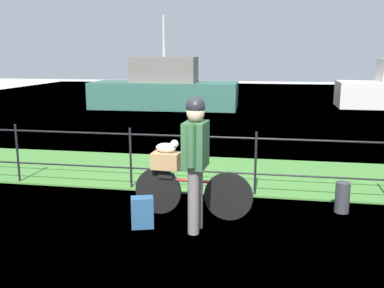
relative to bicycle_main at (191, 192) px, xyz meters
name	(u,v)px	position (x,y,z in m)	size (l,w,h in m)	color
ground_plane	(165,240)	(-0.18, -0.81, -0.35)	(60.00, 60.00, 0.00)	beige
grass_strip	(202,173)	(-0.18, 2.14, -0.33)	(27.00, 2.40, 0.03)	#478438
harbor_water	(239,109)	(-0.18, 11.60, -0.34)	(30.00, 30.00, 0.00)	#426684
iron_fence	(192,156)	(-0.18, 1.02, 0.25)	(18.04, 0.04, 1.01)	black
bicycle_main	(191,192)	(0.00, 0.00, 0.00)	(1.63, 0.20, 0.65)	black
wooden_crate	(166,161)	(-0.35, 0.03, 0.42)	(0.37, 0.24, 0.22)	#A87F51
terrier_dog	(168,147)	(-0.33, 0.02, 0.61)	(0.32, 0.16, 0.18)	silver
cyclist_person	(196,153)	(0.14, -0.46, 0.66)	(0.29, 0.54, 1.68)	slate
backpack_on_paving	(142,212)	(-0.55, -0.48, -0.15)	(0.28, 0.18, 0.40)	#28517A
mooring_bollard	(342,197)	(2.04, 0.52, -0.13)	(0.20, 0.20, 0.43)	#38383D
moored_boat_mid	(164,89)	(-3.15, 11.45, 0.41)	(5.85, 2.21, 3.64)	#336656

